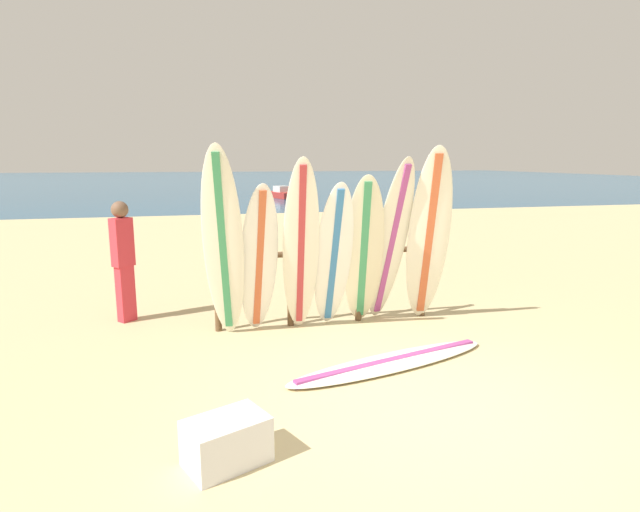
{
  "coord_description": "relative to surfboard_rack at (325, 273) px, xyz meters",
  "views": [
    {
      "loc": [
        -2.0,
        -3.99,
        2.28
      ],
      "look_at": [
        -0.31,
        3.07,
        0.91
      ],
      "focal_mm": 28.77,
      "sensor_mm": 36.0,
      "label": 1
    }
  ],
  "objects": [
    {
      "name": "surfboard_leaning_far_left",
      "position": [
        -1.41,
        -0.42,
        0.51
      ],
      "size": [
        0.64,
        0.83,
        2.48
      ],
      "color": "white",
      "rests_on": "ground"
    },
    {
      "name": "surfboard_lying_on_sand",
      "position": [
        0.36,
        -1.66,
        -0.69
      ],
      "size": [
        2.69,
        1.22,
        0.08
      ],
      "color": "white",
      "rests_on": "ground"
    },
    {
      "name": "surfboard_leaning_left",
      "position": [
        -0.95,
        -0.31,
        0.28
      ],
      "size": [
        0.56,
        0.73,
        2.01
      ],
      "color": "white",
      "rests_on": "ground"
    },
    {
      "name": "surfboard_rack",
      "position": [
        0.0,
        0.0,
        0.0
      ],
      "size": [
        3.07,
        0.09,
        1.16
      ],
      "color": "brown",
      "rests_on": "ground"
    },
    {
      "name": "surfboard_leaning_right",
      "position": [
        0.86,
        -0.27,
        0.44
      ],
      "size": [
        0.62,
        0.93,
        2.33
      ],
      "color": "white",
      "rests_on": "ground"
    },
    {
      "name": "surfboard_leaning_center",
      "position": [
        0.02,
        -0.38,
        0.29
      ],
      "size": [
        0.52,
        0.88,
        2.03
      ],
      "color": "white",
      "rests_on": "ground"
    },
    {
      "name": "cooler_box",
      "position": [
        -1.56,
        -3.15,
        -0.55
      ],
      "size": [
        0.71,
        0.61,
        0.36
      ],
      "primitive_type": "cube",
      "rotation": [
        0.0,
        0.0,
        0.42
      ],
      "color": "white",
      "rests_on": "ground"
    },
    {
      "name": "beachgoer_standing",
      "position": [
        -2.74,
        0.75,
        0.22
      ],
      "size": [
        0.32,
        0.31,
        1.72
      ],
      "color": "#D8333F",
      "rests_on": "ground"
    },
    {
      "name": "ground_plane",
      "position": [
        0.31,
        -2.77,
        -0.73
      ],
      "size": [
        120.0,
        120.0,
        0.0
      ],
      "primitive_type": "plane",
      "color": "#CCB784"
    },
    {
      "name": "ocean_water",
      "position": [
        0.31,
        55.23,
        -0.72
      ],
      "size": [
        120.0,
        80.0,
        0.01
      ],
      "primitive_type": "cube",
      "color": "#1E5984",
      "rests_on": "ground"
    },
    {
      "name": "surfboard_leaning_center_left",
      "position": [
        -0.43,
        -0.44,
        0.44
      ],
      "size": [
        0.55,
        0.88,
        2.33
      ],
      "color": "white",
      "rests_on": "ground"
    },
    {
      "name": "surfboard_leaning_far_right",
      "position": [
        1.37,
        -0.38,
        0.51
      ],
      "size": [
        0.71,
        0.89,
        2.47
      ],
      "color": "white",
      "rests_on": "ground"
    },
    {
      "name": "small_boat_offshore",
      "position": [
        3.35,
        24.16,
        -0.47
      ],
      "size": [
        1.83,
        2.71,
        0.71
      ],
      "color": "#B22D28",
      "rests_on": "ocean_water"
    },
    {
      "name": "surfboard_leaning_center_right",
      "position": [
        0.46,
        -0.3,
        0.33
      ],
      "size": [
        0.68,
        0.85,
        2.11
      ],
      "color": "beige",
      "rests_on": "ground"
    }
  ]
}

